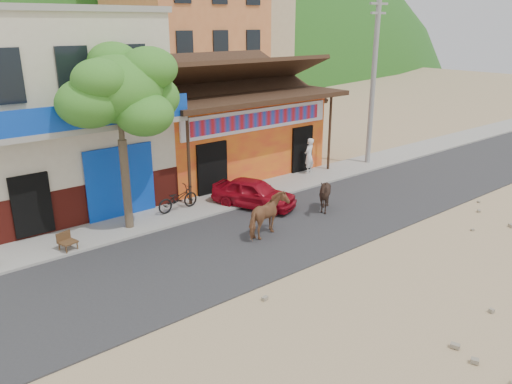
# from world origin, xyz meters

# --- Properties ---
(ground) EXTENTS (120.00, 120.00, 0.00)m
(ground) POSITION_xyz_m (0.00, 0.00, 0.00)
(ground) COLOR #9E825B
(ground) RESTS_ON ground
(road) EXTENTS (60.00, 5.00, 0.04)m
(road) POSITION_xyz_m (0.00, 2.50, 0.02)
(road) COLOR #28282B
(road) RESTS_ON ground
(sidewalk) EXTENTS (60.00, 2.00, 0.12)m
(sidewalk) POSITION_xyz_m (0.00, 6.00, 0.06)
(sidewalk) COLOR gray
(sidewalk) RESTS_ON ground
(dance_club) EXTENTS (8.00, 6.00, 3.60)m
(dance_club) POSITION_xyz_m (2.00, 10.00, 1.80)
(dance_club) COLOR orange
(dance_club) RESTS_ON ground
(cafe_building) EXTENTS (7.00, 6.00, 7.00)m
(cafe_building) POSITION_xyz_m (-5.50, 10.00, 3.50)
(cafe_building) COLOR beige
(cafe_building) RESTS_ON ground
(apartment_front) EXTENTS (9.00, 9.00, 12.00)m
(apartment_front) POSITION_xyz_m (9.00, 24.00, 6.00)
(apartment_front) COLOR #CC723F
(apartment_front) RESTS_ON ground
(apartment_rear) EXTENTS (8.00, 8.00, 10.00)m
(apartment_rear) POSITION_xyz_m (18.00, 30.00, 5.00)
(apartment_rear) COLOR tan
(apartment_rear) RESTS_ON ground
(tree) EXTENTS (3.00, 3.00, 6.00)m
(tree) POSITION_xyz_m (-4.60, 5.80, 3.12)
(tree) COLOR #2D721E
(tree) RESTS_ON sidewalk
(utility_pole) EXTENTS (0.24, 0.24, 8.00)m
(utility_pole) POSITION_xyz_m (8.20, 6.00, 4.12)
(utility_pole) COLOR gray
(utility_pole) RESTS_ON sidewalk
(cow_tan) EXTENTS (1.79, 1.22, 1.38)m
(cow_tan) POSITION_xyz_m (-1.34, 2.40, 0.73)
(cow_tan) COLOR brown
(cow_tan) RESTS_ON road
(cow_dark) EXTENTS (1.28, 1.16, 1.32)m
(cow_dark) POSITION_xyz_m (1.69, 2.76, 0.70)
(cow_dark) COLOR black
(cow_dark) RESTS_ON road
(red_car) EXTENTS (2.50, 3.49, 1.10)m
(red_car) POSITION_xyz_m (0.01, 4.80, 0.59)
(red_car) COLOR #A00B1B
(red_car) RESTS_ON road
(scooter) EXTENTS (1.71, 0.71, 0.88)m
(scooter) POSITION_xyz_m (-2.50, 6.14, 0.56)
(scooter) COLOR black
(scooter) RESTS_ON sidewalk
(pedestrian) EXTENTS (0.68, 0.55, 1.63)m
(pedestrian) POSITION_xyz_m (4.60, 6.50, 0.93)
(pedestrian) COLOR white
(pedestrian) RESTS_ON sidewalk
(cafe_chair_left) EXTENTS (0.57, 0.57, 1.00)m
(cafe_chair_left) POSITION_xyz_m (-6.85, 5.30, 0.62)
(cafe_chair_left) COLOR #493518
(cafe_chair_left) RESTS_ON sidewalk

